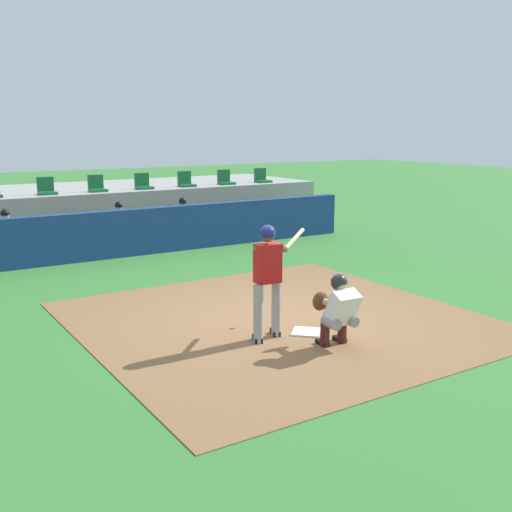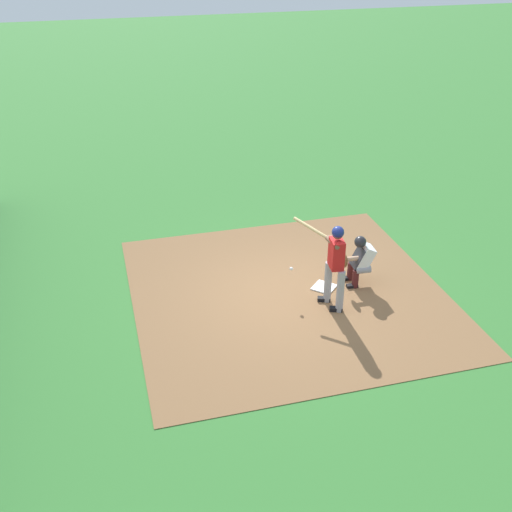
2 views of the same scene
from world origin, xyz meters
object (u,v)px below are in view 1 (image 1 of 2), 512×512
(stadium_seat_4, at_px, (97,187))
(stadium_seat_7, at_px, (225,180))
(catcher_crouched, at_px, (338,308))
(dugout_player_0, at_px, (8,235))
(home_plate, at_px, (306,332))
(stadium_seat_8, at_px, (262,178))
(dugout_player_1, at_px, (121,225))
(stadium_seat_5, at_px, (143,184))
(dugout_player_2, at_px, (185,220))
(batter_at_plate, at_px, (269,275))
(stadium_seat_6, at_px, (186,182))
(stadium_seat_3, at_px, (47,189))

(stadium_seat_4, relative_size, stadium_seat_7, 1.00)
(catcher_crouched, distance_m, dugout_player_0, 9.36)
(home_plate, relative_size, catcher_crouched, 0.23)
(stadium_seat_8, bearing_deg, home_plate, -119.58)
(catcher_crouched, distance_m, dugout_player_1, 8.89)
(catcher_crouched, bearing_deg, stadium_seat_5, 82.49)
(stadium_seat_7, xyz_separation_m, stadium_seat_8, (1.44, 0.00, 0.00))
(stadium_seat_4, bearing_deg, stadium_seat_8, 0.00)
(dugout_player_1, height_order, dugout_player_2, same)
(dugout_player_0, height_order, dugout_player_1, same)
(dugout_player_2, distance_m, stadium_seat_5, 2.24)
(dugout_player_1, bearing_deg, batter_at_plate, -94.39)
(home_plate, height_order, stadium_seat_5, stadium_seat_5)
(stadium_seat_7, bearing_deg, home_plate, -113.06)
(dugout_player_2, height_order, stadium_seat_5, stadium_seat_5)
(dugout_player_0, bearing_deg, dugout_player_2, 0.00)
(home_plate, relative_size, stadium_seat_7, 0.92)
(home_plate, distance_m, stadium_seat_7, 11.17)
(dugout_player_1, height_order, stadium_seat_6, stadium_seat_6)
(dugout_player_1, xyz_separation_m, stadium_seat_6, (2.94, 2.03, 0.86))
(stadium_seat_8, bearing_deg, dugout_player_2, -152.69)
(batter_at_plate, bearing_deg, dugout_player_1, 85.61)
(dugout_player_2, distance_m, stadium_seat_8, 4.52)
(batter_at_plate, xyz_separation_m, stadium_seat_7, (5.01, 10.09, 0.50))
(dugout_player_2, height_order, stadium_seat_6, stadium_seat_6)
(dugout_player_1, xyz_separation_m, stadium_seat_7, (4.39, 2.03, 0.86))
(catcher_crouched, height_order, stadium_seat_8, stadium_seat_8)
(catcher_crouched, distance_m, stadium_seat_8, 12.39)
(dugout_player_0, relative_size, stadium_seat_4, 2.71)
(dugout_player_2, height_order, stadium_seat_8, stadium_seat_8)
(catcher_crouched, distance_m, stadium_seat_3, 11.06)
(stadium_seat_3, distance_m, stadium_seat_6, 4.33)
(dugout_player_2, bearing_deg, stadium_seat_4, 132.08)
(catcher_crouched, xyz_separation_m, stadium_seat_3, (-1.45, 10.92, 0.93))
(catcher_crouched, relative_size, dugout_player_2, 1.46)
(dugout_player_0, xyz_separation_m, stadium_seat_5, (4.37, 2.03, 0.86))
(home_plate, distance_m, batter_at_plate, 1.22)
(catcher_crouched, distance_m, stadium_seat_7, 11.78)
(stadium_seat_4, bearing_deg, stadium_seat_7, 0.00)
(stadium_seat_3, relative_size, stadium_seat_4, 1.00)
(batter_at_plate, relative_size, stadium_seat_7, 3.76)
(batter_at_plate, bearing_deg, stadium_seat_7, 63.62)
(dugout_player_0, relative_size, stadium_seat_7, 2.71)
(stadium_seat_4, bearing_deg, dugout_player_2, -47.92)
(catcher_crouched, relative_size, dugout_player_0, 1.46)
(stadium_seat_3, relative_size, stadium_seat_6, 1.00)
(stadium_seat_3, height_order, stadium_seat_4, same)
(stadium_seat_4, xyz_separation_m, stadium_seat_7, (4.33, 0.00, 0.00))
(stadium_seat_7, bearing_deg, batter_at_plate, -116.38)
(dugout_player_1, distance_m, stadium_seat_8, 6.23)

